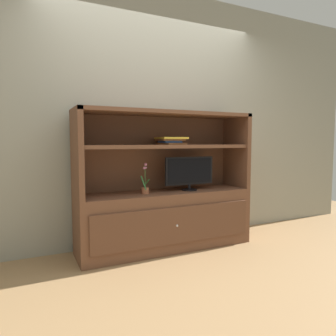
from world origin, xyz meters
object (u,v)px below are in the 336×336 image
at_px(potted_plant, 145,187).
at_px(media_console, 166,205).
at_px(tv_monitor, 189,172).
at_px(magazine_stack, 171,141).

bearing_deg(potted_plant, media_console, 11.86).
xyz_separation_m(media_console, tv_monitor, (0.26, -0.04, 0.34)).
bearing_deg(potted_plant, tv_monitor, 0.93).
bearing_deg(tv_monitor, media_console, 170.27).
xyz_separation_m(tv_monitor, magazine_stack, (-0.20, 0.04, 0.34)).
relative_size(tv_monitor, potted_plant, 1.82).
bearing_deg(magazine_stack, potted_plant, -170.67).
height_order(media_console, magazine_stack, media_console).
distance_m(tv_monitor, magazine_stack, 0.40).
bearing_deg(tv_monitor, magazine_stack, 168.35).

